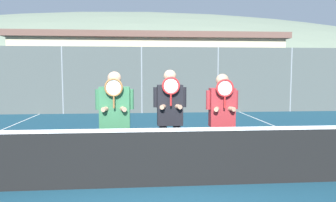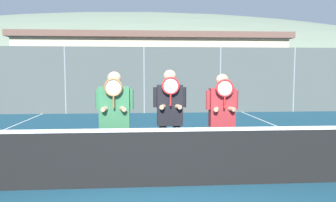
% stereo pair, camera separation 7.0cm
% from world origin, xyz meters
% --- Properties ---
extents(ground_plane, '(120.00, 120.00, 0.00)m').
position_xyz_m(ground_plane, '(0.00, 0.00, 0.00)').
color(ground_plane, navy).
extents(hill_distant, '(103.33, 57.40, 20.09)m').
position_xyz_m(hill_distant, '(0.00, 47.87, 0.00)').
color(hill_distant, slate).
rests_on(hill_distant, ground_plane).
extents(clubhouse_building, '(16.67, 5.50, 4.15)m').
position_xyz_m(clubhouse_building, '(0.57, 16.65, 2.10)').
color(clubhouse_building, beige).
rests_on(clubhouse_building, ground_plane).
extents(fence_back, '(20.28, 0.06, 2.88)m').
position_xyz_m(fence_back, '(0.00, 9.32, 1.44)').
color(fence_back, gray).
rests_on(fence_back, ground_plane).
extents(tennis_net, '(11.73, 0.09, 1.03)m').
position_xyz_m(tennis_net, '(0.00, 0.00, 0.48)').
color(tennis_net, gray).
rests_on(tennis_net, ground_plane).
extents(court_line_right_sideline, '(0.05, 16.00, 0.01)m').
position_xyz_m(court_line_right_sideline, '(4.37, 3.00, 0.00)').
color(court_line_right_sideline, white).
rests_on(court_line_right_sideline, ground_plane).
extents(player_leftmost, '(0.63, 0.34, 1.80)m').
position_xyz_m(player_leftmost, '(-0.51, 0.49, 1.08)').
color(player_leftmost, black).
rests_on(player_leftmost, ground_plane).
extents(player_center_left, '(0.57, 0.34, 1.83)m').
position_xyz_m(player_center_left, '(0.43, 0.58, 1.08)').
color(player_center_left, '#232838').
rests_on(player_center_left, ground_plane).
extents(player_center_right, '(0.56, 0.34, 1.76)m').
position_xyz_m(player_center_right, '(1.33, 0.56, 1.05)').
color(player_center_right, '#56565B').
rests_on(player_center_right, ground_plane).
extents(car_far_left, '(4.72, 1.95, 1.79)m').
position_xyz_m(car_far_left, '(-4.93, 12.73, 0.91)').
color(car_far_left, black).
rests_on(car_far_left, ground_plane).
extents(car_left_of_center, '(4.58, 1.90, 1.86)m').
position_xyz_m(car_left_of_center, '(0.41, 12.62, 0.94)').
color(car_left_of_center, maroon).
rests_on(car_left_of_center, ground_plane).
extents(car_center, '(4.48, 1.91, 1.74)m').
position_xyz_m(car_center, '(5.63, 12.45, 0.89)').
color(car_center, '#B2B7BC').
rests_on(car_center, ground_plane).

